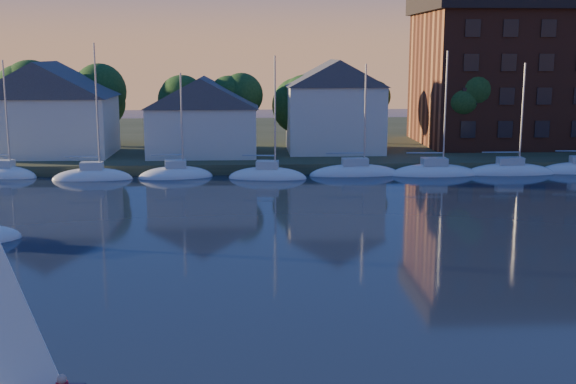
{
  "coord_description": "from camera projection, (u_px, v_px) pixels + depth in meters",
  "views": [
    {
      "loc": [
        -1.27,
        -18.13,
        11.58
      ],
      "look_at": [
        0.94,
        22.0,
        3.76
      ],
      "focal_mm": 45.0,
      "sensor_mm": 36.0,
      "label": 1
    }
  ],
  "objects": [
    {
      "name": "shoreline_land",
      "position": [
        258.0,
        143.0,
        93.56
      ],
      "size": [
        160.0,
        50.0,
        2.0
      ],
      "primitive_type": "cube",
      "color": "#343C23",
      "rests_on": "ground"
    },
    {
      "name": "wooden_dock",
      "position": [
        262.0,
        172.0,
        71.02
      ],
      "size": [
        120.0,
        3.0,
        1.0
      ],
      "primitive_type": "cube",
      "color": "brown",
      "rests_on": "ground"
    },
    {
      "name": "clubhouse_west",
      "position": [
        48.0,
        108.0,
        74.58
      ],
      "size": [
        13.65,
        9.45,
        9.64
      ],
      "color": "silver",
      "rests_on": "shoreline_land"
    },
    {
      "name": "clubhouse_centre",
      "position": [
        203.0,
        115.0,
        74.61
      ],
      "size": [
        11.55,
        8.4,
        8.08
      ],
      "color": "silver",
      "rests_on": "shoreline_land"
    },
    {
      "name": "clubhouse_east",
      "position": [
        335.0,
        105.0,
        77.16
      ],
      "size": [
        10.5,
        8.4,
        9.8
      ],
      "color": "silver",
      "rests_on": "shoreline_land"
    },
    {
      "name": "condo_block",
      "position": [
        552.0,
        68.0,
        83.67
      ],
      "size": [
        31.0,
        17.0,
        17.4
      ],
      "color": "brown",
      "rests_on": "shoreline_land"
    },
    {
      "name": "tree_line",
      "position": [
        277.0,
        92.0,
        80.54
      ],
      "size": [
        93.4,
        5.4,
        8.9
      ],
      "color": "#372219",
      "rests_on": "shoreline_land"
    },
    {
      "name": "moored_fleet",
      "position": [
        305.0,
        175.0,
        68.27
      ],
      "size": [
        95.5,
        2.4,
        12.05
      ],
      "color": "white",
      "rests_on": "ground"
    }
  ]
}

